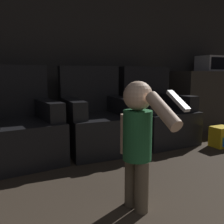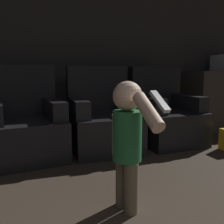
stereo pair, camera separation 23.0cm
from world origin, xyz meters
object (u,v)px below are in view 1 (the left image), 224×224
object	(u,v)px
armchair_middle	(96,121)
armchair_right	(156,116)
person_toddler	(138,136)
toy_backpack	(221,137)
microwave	(212,64)
armchair_left	(19,128)

from	to	relation	value
armchair_middle	armchair_right	xyz separation A→B (m)	(0.88, 0.00, 0.00)
armchair_right	person_toddler	distance (m)	1.84
armchair_right	toy_backpack	xyz separation A→B (m)	(0.57, -0.63, -0.22)
armchair_middle	microwave	world-z (taller)	microwave
toy_backpack	microwave	size ratio (longest dim) A/B	0.52
toy_backpack	microwave	distance (m)	1.69
armchair_right	armchair_left	bearing A→B (deg)	178.54
armchair_left	toy_backpack	distance (m)	2.44
armchair_left	armchair_right	bearing A→B (deg)	-4.91
armchair_middle	person_toddler	world-z (taller)	armchair_middle
armchair_middle	microwave	xyz separation A→B (m)	(2.37, 0.43, 0.75)
armchair_middle	person_toddler	distance (m)	1.46
armchair_right	person_toddler	world-z (taller)	armchair_right
person_toddler	armchair_middle	bearing A→B (deg)	-21.21
person_toddler	toy_backpack	bearing A→B (deg)	-75.42
armchair_middle	armchair_right	world-z (taller)	same
armchair_middle	toy_backpack	size ratio (longest dim) A/B	3.96
armchair_right	person_toddler	size ratio (longest dim) A/B	1.16
armchair_right	toy_backpack	world-z (taller)	armchair_right
armchair_left	microwave	distance (m)	3.37
armchair_left	microwave	xyz separation A→B (m)	(3.26, 0.43, 0.75)
armchair_middle	microwave	bearing A→B (deg)	13.35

